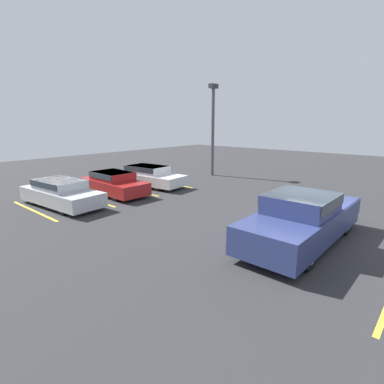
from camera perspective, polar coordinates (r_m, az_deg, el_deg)
name	(u,v)px	position (r m, az deg, el deg)	size (l,w,h in m)	color
ground_plane	(306,236)	(11.28, 20.96, -7.88)	(60.00, 60.00, 0.00)	#2D2D30
stall_stripe_a	(34,211)	(15.20, -27.93, -3.16)	(0.12, 4.57, 0.01)	yellow
stall_stripe_b	(89,199)	(16.31, -18.99, -1.27)	(0.12, 4.57, 0.01)	yellow
stall_stripe_c	(132,190)	(17.79, -11.37, 0.37)	(0.12, 4.57, 0.01)	yellow
stall_stripe_d	(166,183)	(19.54, -5.02, 1.74)	(0.12, 4.57, 0.01)	yellow
pickup_truck	(303,218)	(10.44, 20.46, -4.61)	(5.84, 2.09, 1.69)	navy
parked_sedan_a	(61,192)	(15.32, -23.67, -0.03)	(2.08, 4.67, 1.26)	#B7BABF
parked_sedan_b	(114,183)	(16.80, -14.72, 1.74)	(1.82, 4.25, 1.25)	maroon
parked_sedan_c	(148,175)	(18.70, -8.34, 3.21)	(2.17, 4.93, 1.25)	silver
light_post	(213,125)	(22.03, 3.99, 12.69)	(0.70, 0.36, 6.45)	#515156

